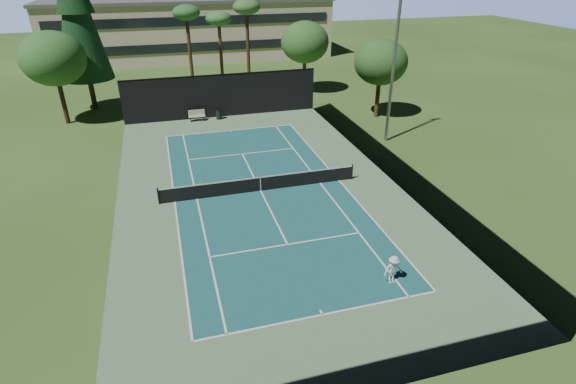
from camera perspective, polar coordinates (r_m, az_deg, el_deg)
The scene contains 22 objects.
ground at distance 29.32m, azimuth -3.49°, elevation 0.13°, with size 160.00×160.00×0.00m, color #375A21.
apron_slab at distance 29.31m, azimuth -3.49°, elevation 0.14°, with size 18.00×32.00×0.01m, color #60835B.
court_surface at distance 29.31m, azimuth -3.49°, elevation 0.15°, with size 10.97×23.77×0.01m, color #1C595B.
court_lines at distance 29.31m, azimuth -3.49°, elevation 0.16°, with size 11.07×23.87×0.01m.
tennis_net at distance 29.06m, azimuth -3.52°, elevation 1.10°, with size 12.90×0.10×1.10m.
fence at distance 28.50m, azimuth -3.63°, elevation 3.77°, with size 18.04×32.05×4.03m.
player at distance 21.62m, azimuth 13.20°, elevation -9.56°, with size 0.94×0.54×1.45m, color white.
tennis_ball_a at distance 18.83m, azimuth -11.61°, elevation -18.97°, with size 0.06×0.06×0.06m, color #B0CB2E.
tennis_ball_b at distance 30.90m, azimuth -11.04°, elevation 1.23°, with size 0.07×0.07×0.07m, color yellow.
tennis_ball_c at distance 33.05m, azimuth -5.49°, elevation 3.45°, with size 0.07×0.07×0.07m, color #BAD12F.
tennis_ball_d at distance 30.70m, azimuth -11.21°, elevation 1.03°, with size 0.07×0.07×0.07m, color yellow.
park_bench at distance 42.94m, azimuth -11.51°, elevation 9.55°, with size 1.50×0.45×1.02m.
trash_bin at distance 43.06m, azimuth -8.77°, elevation 9.74°, with size 0.56×0.56×0.95m.
pine_tree at distance 48.05m, azimuth -25.47°, elevation 20.52°, with size 4.80×4.80×15.00m.
palm_a at distance 49.83m, azimuth -12.77°, elevation 20.94°, with size 2.80×2.80×9.32m.
palm_b at distance 52.25m, azimuth -8.78°, elevation 20.64°, with size 2.80×2.80×8.42m.
palm_c at distance 49.57m, azimuth -5.29°, elevation 21.91°, with size 2.80×2.80×9.77m.
decid_tree_a at distance 50.52m, azimuth 2.16°, elevation 18.46°, with size 5.12×5.12×7.62m.
decid_tree_b at distance 42.99m, azimuth 11.71°, elevation 15.83°, with size 4.80×4.80×7.14m.
decid_tree_c at distance 44.95m, azimuth -27.66°, elevation 14.75°, with size 5.44×5.44×8.09m.
campus_building at distance 72.21m, azimuth -12.22°, elevation 19.74°, with size 40.50×12.50×8.30m.
light_pole at distance 36.61m, azimuth 13.32°, elevation 15.86°, with size 0.90×0.25×12.22m.
Camera 1 is at (-5.39, -25.42, 13.57)m, focal length 28.00 mm.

